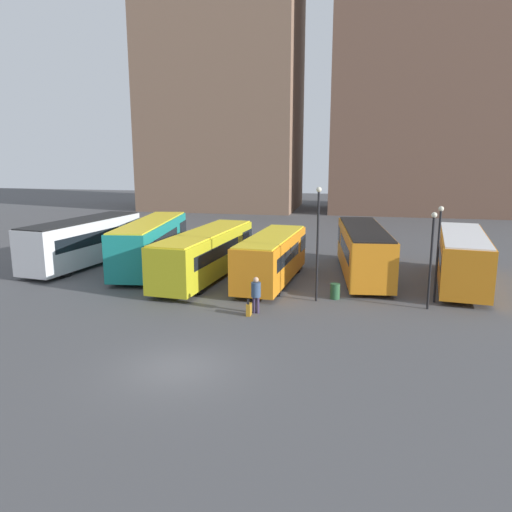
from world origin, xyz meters
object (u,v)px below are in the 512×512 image
object	(u,v)px
bus_2	(206,253)
bus_5	(462,257)
bus_0	(84,240)
suitcase	(249,309)
lamp_post_0	(438,246)
bus_3	(272,257)
lamp_post_1	(318,236)
bus_1	(151,243)
bus_4	(363,250)
trash_bin	(335,291)
lamp_post_2	(431,252)
traveler	(256,292)

from	to	relation	value
bus_2	bus_5	xyz separation A→B (m)	(15.47, 1.56, 0.06)
bus_0	suitcase	bearing A→B (deg)	-113.39
bus_2	lamp_post_0	xyz separation A→B (m)	(13.46, -2.56, 1.42)
bus_0	bus_3	distance (m)	13.82
bus_0	lamp_post_0	bearing A→B (deg)	-92.32
bus_3	lamp_post_1	xyz separation A→B (m)	(3.04, -3.46, 1.98)
bus_2	lamp_post_0	distance (m)	13.77
lamp_post_1	lamp_post_0	bearing A→B (deg)	9.91
bus_1	lamp_post_1	distance (m)	13.11
bus_4	suitcase	size ratio (longest dim) A/B	12.45
bus_3	lamp_post_1	world-z (taller)	lamp_post_1
bus_1	bus_4	xyz separation A→B (m)	(14.18, 0.78, -0.06)
trash_bin	bus_2	bearing A→B (deg)	159.96
lamp_post_2	trash_bin	world-z (taller)	lamp_post_2
lamp_post_2	lamp_post_1	bearing A→B (deg)	177.77
bus_0	lamp_post_2	bearing A→B (deg)	-95.71
bus_0	bus_1	size ratio (longest dim) A/B	0.94
bus_0	lamp_post_1	world-z (taller)	lamp_post_1
bus_5	traveler	bearing A→B (deg)	132.61
bus_4	traveler	bearing A→B (deg)	143.74
bus_5	lamp_post_1	world-z (taller)	lamp_post_1
bus_2	traveler	xyz separation A→B (m)	(4.54, -6.30, -0.54)
bus_1	lamp_post_0	world-z (taller)	lamp_post_0
bus_4	traveler	size ratio (longest dim) A/B	5.92
trash_bin	traveler	bearing A→B (deg)	-138.43
bus_0	bus_3	xyz separation A→B (m)	(13.69, -1.89, -0.18)
bus_2	lamp_post_2	world-z (taller)	lamp_post_2
lamp_post_0	trash_bin	world-z (taller)	lamp_post_0
lamp_post_0	lamp_post_1	size ratio (longest dim) A/B	0.84
bus_2	lamp_post_2	bearing A→B (deg)	-101.41
bus_4	lamp_post_2	world-z (taller)	lamp_post_2
bus_3	suitcase	xyz separation A→B (m)	(0.04, -6.56, -1.27)
traveler	suitcase	xyz separation A→B (m)	(-0.26, -0.45, -0.79)
bus_1	lamp_post_2	world-z (taller)	lamp_post_2
traveler	lamp_post_1	bearing A→B (deg)	-44.88
bus_3	bus_4	world-z (taller)	bus_4
traveler	suitcase	bearing A→B (deg)	151.06
bus_2	bus_0	bearing A→B (deg)	84.91
lamp_post_1	suitcase	bearing A→B (deg)	-134.04
lamp_post_0	bus_5	bearing A→B (deg)	63.98
bus_3	trash_bin	xyz separation A→B (m)	(4.00, -2.83, -1.16)
bus_4	trash_bin	world-z (taller)	bus_4
bus_0	traveler	xyz separation A→B (m)	(13.98, -8.01, -0.67)
bus_1	bus_4	size ratio (longest dim) A/B	1.02
bus_2	suitcase	world-z (taller)	bus_2
bus_0	lamp_post_0	distance (m)	23.34
suitcase	bus_1	bearing A→B (deg)	46.66
bus_1	trash_bin	size ratio (longest dim) A/B	13.12
bus_2	bus_5	distance (m)	15.55
bus_0	bus_1	world-z (taller)	bus_1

